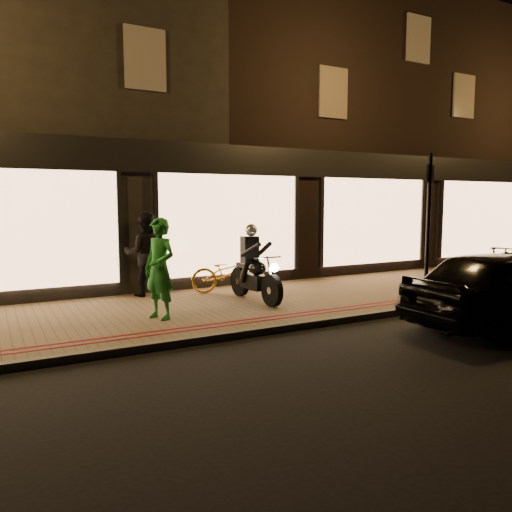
% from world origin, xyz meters
% --- Properties ---
extents(ground, '(90.00, 90.00, 0.00)m').
position_xyz_m(ground, '(0.00, 0.00, 0.00)').
color(ground, black).
rests_on(ground, ground).
extents(sidewalk, '(50.00, 4.00, 0.12)m').
position_xyz_m(sidewalk, '(0.00, 2.00, 0.06)').
color(sidewalk, brown).
rests_on(sidewalk, ground).
extents(kerb_stone, '(50.00, 0.14, 0.12)m').
position_xyz_m(kerb_stone, '(0.00, 0.05, 0.06)').
color(kerb_stone, '#59544C').
rests_on(kerb_stone, ground).
extents(red_kerb_lines, '(50.00, 0.26, 0.01)m').
position_xyz_m(red_kerb_lines, '(0.00, 0.55, 0.12)').
color(red_kerb_lines, maroon).
rests_on(red_kerb_lines, sidewalk).
extents(building_row, '(48.00, 10.11, 8.50)m').
position_xyz_m(building_row, '(-0.00, 8.99, 4.25)').
color(building_row, black).
rests_on(building_row, ground).
extents(motorcycle, '(0.60, 1.94, 1.59)m').
position_xyz_m(motorcycle, '(-0.36, 2.07, 0.73)').
color(motorcycle, black).
rests_on(motorcycle, sidewalk).
extents(sign_post, '(0.34, 0.16, 3.00)m').
position_xyz_m(sign_post, '(2.67, 0.30, 1.80)').
color(sign_post, black).
rests_on(sign_post, sidewalk).
extents(bicycle_gold, '(1.78, 0.92, 0.89)m').
position_xyz_m(bicycle_gold, '(-0.41, 3.20, 0.57)').
color(bicycle_gold, gold).
rests_on(bicycle_gold, sidewalk).
extents(bicycle_dark, '(1.67, 0.71, 0.97)m').
position_xyz_m(bicycle_dark, '(5.63, 0.78, 0.61)').
color(bicycle_dark, black).
rests_on(bicycle_dark, sidewalk).
extents(person_green, '(0.67, 0.77, 1.77)m').
position_xyz_m(person_green, '(-2.56, 1.45, 1.01)').
color(person_green, '#207A2A').
rests_on(person_green, sidewalk).
extents(person_dark, '(1.02, 0.87, 1.83)m').
position_xyz_m(person_dark, '(-2.19, 3.68, 1.04)').
color(person_dark, black).
rests_on(person_dark, sidewalk).
extents(parked_car, '(4.03, 1.65, 1.37)m').
position_xyz_m(parked_car, '(2.72, -1.49, 0.68)').
color(parked_car, black).
rests_on(parked_car, ground).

